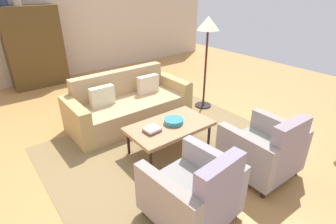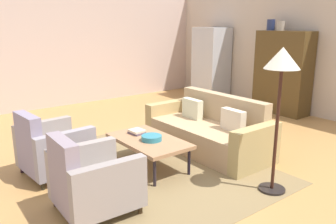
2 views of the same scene
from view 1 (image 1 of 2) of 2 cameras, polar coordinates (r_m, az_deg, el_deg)
ground_plane at (r=4.57m, az=-4.48°, el=-3.14°), size 10.88×10.88×0.00m
wall_back at (r=7.36m, az=-21.81°, el=18.00°), size 9.06×0.12×2.80m
area_rug at (r=3.99m, az=-0.10°, el=-7.72°), size 3.40×2.60×0.01m
couch at (r=4.69m, az=-8.67°, el=1.40°), size 2.10×0.91×0.86m
coffee_table at (r=3.76m, az=0.37°, el=-3.28°), size 1.20×0.70×0.42m
armchair_left at (r=2.76m, az=5.98°, el=-17.26°), size 0.86×0.86×0.88m
armchair_right at (r=3.53m, az=20.32°, el=-8.03°), size 0.83×0.83×0.88m
fruit_bowl at (r=3.76m, az=1.21°, el=-2.01°), size 0.28×0.28×0.07m
book_stack at (r=3.57m, az=-3.47°, el=-3.83°), size 0.23×0.21×0.06m
cabinet at (r=6.90m, az=-26.97°, el=12.34°), size 1.20×0.51×1.80m
vase_tall at (r=6.71m, az=-32.28°, el=19.86°), size 0.18×0.18×0.24m
vase_round at (r=6.75m, az=-30.07°, el=20.21°), size 0.18×0.18×0.20m
floor_lamp at (r=4.92m, az=8.62°, el=16.73°), size 0.40×0.40×1.72m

